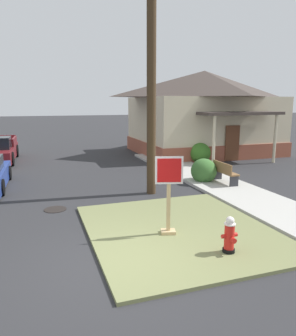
% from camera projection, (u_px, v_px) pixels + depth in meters
% --- Properties ---
extents(ground_plane, '(160.00, 160.00, 0.00)m').
position_uv_depth(ground_plane, '(120.00, 264.00, 6.84)').
color(ground_plane, '#2B2B2D').
extents(grass_corner_patch, '(4.64, 5.33, 0.08)m').
position_uv_depth(grass_corner_patch, '(179.00, 229.00, 8.61)').
color(grass_corner_patch, olive).
rests_on(grass_corner_patch, ground).
extents(sidewalk_strip, '(2.20, 16.13, 0.12)m').
position_uv_depth(sidewalk_strip, '(216.00, 183.00, 13.47)').
color(sidewalk_strip, '#B2AFA8').
rests_on(sidewalk_strip, ground).
extents(fire_hydrant, '(0.38, 0.34, 0.83)m').
position_uv_depth(fire_hydrant, '(229.00, 236.00, 7.15)').
color(fire_hydrant, black).
rests_on(fire_hydrant, grass_corner_patch).
extents(stop_sign, '(0.66, 0.37, 1.99)m').
position_uv_depth(stop_sign, '(169.00, 198.00, 8.06)').
color(stop_sign, tan).
rests_on(stop_sign, grass_corner_patch).
extents(manhole_cover, '(0.70, 0.70, 0.02)m').
position_uv_depth(manhole_cover, '(55.00, 209.00, 10.32)').
color(manhole_cover, black).
rests_on(manhole_cover, ground).
extents(street_bench, '(0.44, 1.42, 0.85)m').
position_uv_depth(street_bench, '(225.00, 172.00, 13.18)').
color(street_bench, brown).
rests_on(street_bench, sidewalk_strip).
extents(utility_pole, '(1.36, 0.33, 8.66)m').
position_uv_depth(utility_pole, '(151.00, 70.00, 11.30)').
color(utility_pole, '#42301E').
rests_on(utility_pole, ground).
extents(corner_house, '(9.01, 8.63, 5.35)m').
position_uv_depth(corner_house, '(203.00, 111.00, 21.59)').
color(corner_house, brown).
rests_on(corner_house, ground).
extents(shrub_near_porch, '(1.18, 1.18, 1.13)m').
position_uv_depth(shrub_near_porch, '(200.00, 153.00, 18.12)').
color(shrub_near_porch, '#3B7525').
rests_on(shrub_near_porch, ground).
extents(shrub_by_curb, '(1.08, 1.08, 1.04)m').
position_uv_depth(shrub_by_curb, '(204.00, 171.00, 13.62)').
color(shrub_by_curb, '#3A6A2F').
rests_on(shrub_by_curb, ground).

